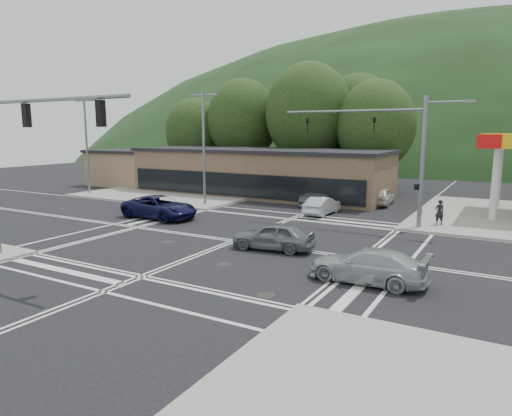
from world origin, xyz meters
The scene contains 21 objects.
ground centered at (0.00, 0.00, 0.00)m, with size 120.00×120.00×0.00m, color black.
sidewalk_nw centered at (-15.00, 15.00, 0.07)m, with size 16.00×16.00×0.15m, color gray.
commercial_row centered at (-8.00, 17.00, 2.00)m, with size 24.00×8.00×4.00m, color brown.
commercial_nw centered at (-24.00, 17.00, 1.80)m, with size 8.00×7.00×3.60m, color #846B4F.
hill_north centered at (0.00, 90.00, 0.00)m, with size 252.00×126.00×140.00m, color black.
tree_n_a centered at (-14.00, 24.00, 7.14)m, with size 8.00×8.00×11.75m.
tree_n_b centered at (-6.00, 24.00, 7.79)m, with size 9.00×9.00×12.98m.
tree_n_c centered at (1.00, 24.00, 6.49)m, with size 7.60×7.60×10.87m.
tree_n_d centered at (-20.00, 23.00, 5.84)m, with size 6.80×6.80×9.76m.
tree_n_e centered at (-2.00, 28.00, 7.14)m, with size 8.40×8.40×11.98m.
streetlight_nw centered at (-8.44, 9.00, 5.05)m, with size 2.50×0.25×9.00m.
streetlight_w centered at (-21.94, 9.00, 5.05)m, with size 2.50×0.25×9.00m.
signal_mast_ne centered at (6.95, 8.20, 5.07)m, with size 11.65×0.30×8.00m.
signal_mast_sw centered at (-6.39, -8.20, 5.12)m, with size 9.14×0.28×8.00m.
car_blue_west centered at (-8.02, 3.06, 0.77)m, with size 2.56×5.56×1.55m, color #0C0E37.
car_grey_center centered at (2.70, -0.55, 0.71)m, with size 1.68×4.17×1.42m, color slate.
car_silver_east centered at (8.28, -3.18, 0.68)m, with size 1.90×4.68×1.36m, color #A5A8AC.
car_queue_a centered at (1.20, 9.92, 0.64)m, with size 1.36×3.91×1.29m, color #ADB0B4.
car_queue_b centered at (3.76, 16.37, 0.73)m, with size 1.71×4.26×1.45m, color silver.
car_northbound centered at (-0.50, 14.14, 0.82)m, with size 2.30×5.66×1.64m, color slate.
pedestrian centered at (9.17, 9.50, 0.94)m, with size 0.57×0.38×1.58m, color black.
Camera 1 is at (13.06, -20.54, 5.96)m, focal length 32.00 mm.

